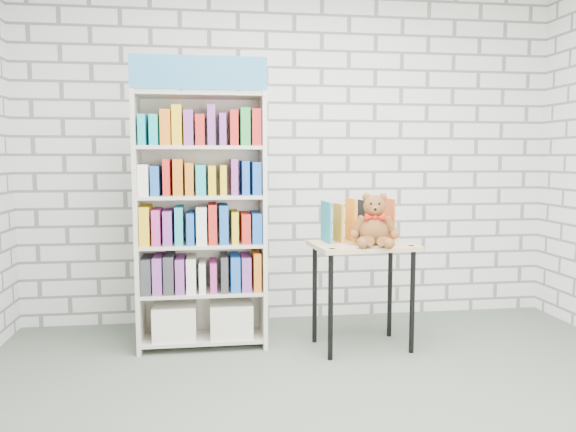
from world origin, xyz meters
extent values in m
plane|color=#4E5A4C|center=(0.00, 0.00, 0.00)|extent=(4.50, 4.50, 0.00)
cube|color=silver|center=(0.00, 2.00, 1.40)|extent=(4.50, 0.02, 2.80)
cube|color=beige|center=(-1.22, 1.35, 0.92)|extent=(0.03, 0.36, 1.84)
cube|color=beige|center=(-0.33, 1.35, 0.92)|extent=(0.03, 0.36, 1.84)
cube|color=beige|center=(-0.77, 1.52, 0.92)|extent=(0.92, 0.02, 1.84)
cube|color=teal|center=(-0.77, 1.18, 1.95)|extent=(0.92, 0.02, 0.22)
cube|color=beige|center=(-0.77, 1.35, 0.06)|extent=(0.86, 0.34, 0.03)
cube|color=beige|center=(-0.77, 1.35, 0.41)|extent=(0.86, 0.34, 0.03)
cube|color=beige|center=(-0.77, 1.35, 0.75)|extent=(0.86, 0.34, 0.03)
cube|color=beige|center=(-0.77, 1.35, 1.10)|extent=(0.86, 0.34, 0.03)
cube|color=beige|center=(-0.77, 1.35, 1.45)|extent=(0.86, 0.34, 0.03)
cube|color=beige|center=(-0.77, 1.35, 1.81)|extent=(0.86, 0.34, 0.03)
cube|color=silver|center=(-0.98, 1.35, 0.20)|extent=(0.31, 0.30, 0.24)
cube|color=silver|center=(-0.57, 1.35, 0.20)|extent=(0.31, 0.30, 0.24)
cube|color=#19A5B2|center=(-0.77, 1.34, 0.54)|extent=(0.86, 0.30, 0.24)
cube|color=white|center=(-0.77, 1.34, 0.89)|extent=(0.86, 0.30, 0.24)
cube|color=purple|center=(-0.77, 1.34, 1.24)|extent=(0.86, 0.30, 0.24)
cube|color=#333338|center=(-0.77, 1.34, 1.58)|extent=(0.86, 0.30, 0.24)
cube|color=tan|center=(0.37, 1.15, 0.75)|extent=(0.76, 0.56, 0.03)
cylinder|color=black|center=(0.09, 0.93, 0.37)|extent=(0.04, 0.04, 0.73)
cylinder|color=black|center=(0.05, 1.32, 0.37)|extent=(0.04, 0.04, 0.73)
cylinder|color=black|center=(0.69, 0.99, 0.37)|extent=(0.04, 0.04, 0.73)
cylinder|color=black|center=(0.65, 1.37, 0.37)|extent=(0.04, 0.04, 0.73)
cylinder|color=black|center=(0.10, 0.95, 0.76)|extent=(0.05, 0.05, 0.01)
cylinder|color=black|center=(0.68, 1.00, 0.76)|extent=(0.05, 0.05, 0.01)
cube|color=teal|center=(0.12, 1.25, 0.92)|extent=(0.04, 0.22, 0.30)
cube|color=orange|center=(0.22, 1.26, 0.92)|extent=(0.04, 0.22, 0.30)
cube|color=orange|center=(0.31, 1.26, 0.92)|extent=(0.04, 0.22, 0.30)
cube|color=black|center=(0.41, 1.27, 0.92)|extent=(0.04, 0.22, 0.30)
cube|color=white|center=(0.50, 1.28, 0.92)|extent=(0.04, 0.22, 0.30)
cube|color=#DA5626|center=(0.60, 1.29, 0.92)|extent=(0.04, 0.22, 0.30)
ellipsoid|color=brown|center=(0.43, 1.07, 0.88)|extent=(0.22, 0.18, 0.22)
sphere|color=brown|center=(0.43, 1.07, 1.04)|extent=(0.16, 0.16, 0.16)
sphere|color=brown|center=(0.37, 1.09, 1.10)|extent=(0.06, 0.06, 0.06)
sphere|color=brown|center=(0.49, 1.07, 1.10)|extent=(0.06, 0.06, 0.06)
sphere|color=brown|center=(0.41, 1.01, 1.02)|extent=(0.06, 0.06, 0.06)
sphere|color=black|center=(0.39, 1.01, 1.06)|extent=(0.02, 0.02, 0.02)
sphere|color=black|center=(0.44, 1.00, 1.06)|extent=(0.02, 0.02, 0.02)
sphere|color=black|center=(0.41, 0.98, 1.03)|extent=(0.02, 0.02, 0.02)
cylinder|color=brown|center=(0.32, 1.08, 0.91)|extent=(0.11, 0.11, 0.15)
cylinder|color=brown|center=(0.53, 1.03, 0.91)|extent=(0.12, 0.08, 0.15)
sphere|color=brown|center=(0.28, 1.07, 0.85)|extent=(0.06, 0.06, 0.06)
sphere|color=brown|center=(0.56, 1.00, 0.85)|extent=(0.06, 0.06, 0.06)
cylinder|color=brown|center=(0.34, 0.98, 0.81)|extent=(0.08, 0.17, 0.09)
cylinder|color=brown|center=(0.46, 0.95, 0.81)|extent=(0.14, 0.17, 0.09)
sphere|color=brown|center=(0.30, 0.92, 0.80)|extent=(0.07, 0.07, 0.07)
sphere|color=brown|center=(0.47, 0.88, 0.80)|extent=(0.07, 0.07, 0.07)
cone|color=red|center=(0.38, 1.02, 0.97)|extent=(0.07, 0.07, 0.06)
cone|color=red|center=(0.45, 1.00, 0.97)|extent=(0.07, 0.07, 0.06)
sphere|color=red|center=(0.41, 1.01, 0.97)|extent=(0.03, 0.03, 0.03)
camera|label=1|loc=(-0.72, -2.71, 1.38)|focal=35.00mm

